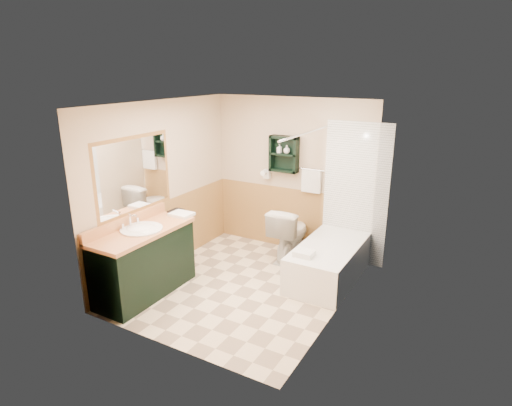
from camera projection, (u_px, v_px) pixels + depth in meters
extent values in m
plane|color=beige|center=(243.00, 286.00, 5.75)|extent=(3.00, 3.00, 0.00)
cube|color=beige|center=(292.00, 176.00, 6.65)|extent=(2.60, 0.04, 2.40)
cube|color=beige|center=(162.00, 187.00, 6.01)|extent=(0.04, 3.00, 2.40)
cube|color=beige|center=(343.00, 218.00, 4.77)|extent=(0.04, 3.00, 2.40)
cube|color=white|center=(241.00, 102.00, 5.02)|extent=(2.60, 3.00, 0.04)
cube|color=black|center=(284.00, 154.00, 6.50)|extent=(0.45, 0.15, 0.55)
cylinder|color=silver|center=(306.00, 133.00, 5.52)|extent=(0.03, 1.60, 0.03)
cube|color=black|center=(144.00, 262.00, 5.44)|extent=(0.59, 1.39, 0.88)
cube|color=white|center=(329.00, 262.00, 5.88)|extent=(0.75, 1.50, 0.50)
imported|color=white|center=(289.00, 233.00, 6.48)|extent=(0.49, 0.84, 0.81)
cube|color=white|center=(182.00, 214.00, 5.81)|extent=(0.30, 0.23, 0.04)
imported|color=black|center=(171.00, 203.00, 5.99)|extent=(0.16, 0.02, 0.21)
cube|color=white|center=(304.00, 253.00, 5.46)|extent=(0.25, 0.20, 0.07)
imported|color=white|center=(279.00, 151.00, 6.51)|extent=(0.06, 0.13, 0.06)
imported|color=white|center=(287.00, 150.00, 6.45)|extent=(0.12, 0.14, 0.10)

